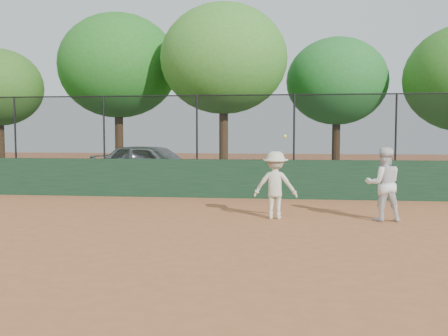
# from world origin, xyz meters

# --- Properties ---
(ground) EXTENTS (80.00, 80.00, 0.00)m
(ground) POSITION_xyz_m (0.00, 0.00, 0.00)
(ground) COLOR #AE6238
(ground) RESTS_ON ground
(back_wall) EXTENTS (26.00, 0.20, 1.20)m
(back_wall) POSITION_xyz_m (0.00, 6.00, 0.60)
(back_wall) COLOR #193821
(back_wall) RESTS_ON ground
(grass_strip) EXTENTS (36.00, 12.00, 0.01)m
(grass_strip) POSITION_xyz_m (0.00, 12.00, 0.00)
(grass_strip) COLOR #294B17
(grass_strip) RESTS_ON ground
(parked_car) EXTENTS (5.18, 3.24, 1.64)m
(parked_car) POSITION_xyz_m (-2.69, 8.77, 0.82)
(parked_car) COLOR #B2B6BC
(parked_car) RESTS_ON ground
(player_second) EXTENTS (0.87, 0.70, 1.70)m
(player_second) POSITION_xyz_m (4.46, 2.37, 0.85)
(player_second) COLOR silver
(player_second) RESTS_ON ground
(player_main) EXTENTS (1.08, 0.69, 1.98)m
(player_main) POSITION_xyz_m (2.00, 2.37, 0.79)
(player_main) COLOR beige
(player_main) RESTS_ON ground
(fence_assembly) EXTENTS (26.00, 0.06, 2.00)m
(fence_assembly) POSITION_xyz_m (-0.03, 6.00, 2.24)
(fence_assembly) COLOR black
(fence_assembly) RESTS_ON back_wall
(tree_1) EXTENTS (5.22, 4.75, 7.20)m
(tree_1) POSITION_xyz_m (-4.99, 11.89, 4.93)
(tree_1) COLOR #452C18
(tree_1) RESTS_ON ground
(tree_2) EXTENTS (5.00, 4.55, 7.09)m
(tree_2) POSITION_xyz_m (-0.18, 10.34, 4.92)
(tree_2) COLOR #4A311A
(tree_2) RESTS_ON ground
(tree_3) EXTENTS (4.37, 3.97, 6.15)m
(tree_3) POSITION_xyz_m (4.47, 12.88, 4.25)
(tree_3) COLOR #392313
(tree_3) RESTS_ON ground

